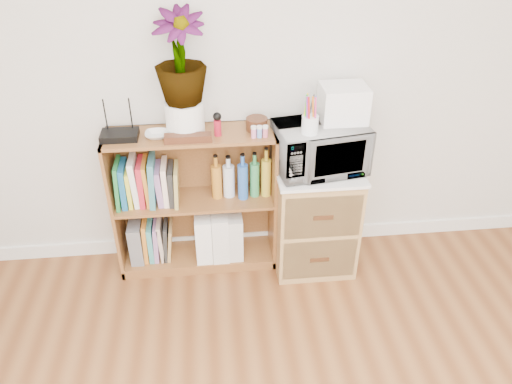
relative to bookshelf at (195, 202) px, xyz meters
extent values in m
cube|color=white|center=(0.35, 0.14, -0.42)|extent=(4.00, 0.02, 0.10)
cube|color=brown|center=(0.00, 0.00, 0.00)|extent=(1.00, 0.30, 0.95)
cube|color=#9E7542|center=(0.75, -0.08, -0.12)|extent=(0.50, 0.45, 0.70)
imported|color=white|center=(0.75, -0.08, 0.39)|extent=(0.57, 0.43, 0.29)
cylinder|color=white|center=(0.66, -0.18, 0.58)|extent=(0.09, 0.09, 0.10)
cube|color=white|center=(0.88, -0.03, 0.63)|extent=(0.26, 0.22, 0.21)
cube|color=black|center=(-0.39, -0.02, 0.49)|extent=(0.21, 0.14, 0.04)
imported|color=silver|center=(-0.19, -0.03, 0.49)|extent=(0.13, 0.13, 0.03)
cylinder|color=white|center=(-0.02, 0.02, 0.57)|extent=(0.22, 0.22, 0.19)
imported|color=#31762F|center=(-0.02, 0.02, 0.92)|extent=(0.28, 0.28, 0.51)
cube|color=#3C2010|center=(-0.01, -0.10, 0.50)|extent=(0.26, 0.07, 0.04)
cylinder|color=maroon|center=(0.16, -0.04, 0.52)|extent=(0.04, 0.04, 0.09)
cylinder|color=#3A210F|center=(0.39, 0.01, 0.51)|extent=(0.13, 0.13, 0.07)
cube|color=pink|center=(0.39, -0.09, 0.50)|extent=(0.10, 0.04, 0.05)
cube|color=slate|center=(-0.40, 0.00, -0.27)|extent=(0.08, 0.22, 0.27)
cube|color=white|center=(0.04, -0.01, -0.24)|extent=(0.10, 0.26, 0.33)
cube|color=silver|center=(0.14, -0.01, -0.24)|extent=(0.11, 0.27, 0.33)
cube|color=silver|center=(0.24, -0.01, -0.25)|extent=(0.10, 0.25, 0.31)
cube|color=#217D39|center=(-0.45, 0.00, 0.17)|extent=(0.04, 0.20, 0.29)
cube|color=#195E96|center=(-0.42, 0.00, 0.16)|extent=(0.04, 0.20, 0.27)
cube|color=yellow|center=(-0.38, 0.00, 0.14)|extent=(0.02, 0.20, 0.24)
cube|color=white|center=(-0.35, 0.00, 0.18)|extent=(0.05, 0.20, 0.30)
cube|color=red|center=(-0.31, 0.00, 0.16)|extent=(0.04, 0.20, 0.28)
cube|color=orange|center=(-0.28, 0.00, 0.16)|extent=(0.03, 0.20, 0.28)
cube|color=teal|center=(-0.25, 0.00, 0.18)|extent=(0.05, 0.20, 0.31)
cube|color=#9A6DA4|center=(-0.21, 0.00, 0.14)|extent=(0.05, 0.20, 0.24)
cube|color=#FFDFC6|center=(-0.17, 0.00, 0.15)|extent=(0.03, 0.20, 0.26)
cube|color=#252525|center=(-0.14, 0.00, 0.14)|extent=(0.04, 0.20, 0.24)
cube|color=tan|center=(-0.10, 0.00, 0.15)|extent=(0.03, 0.20, 0.25)
cylinder|color=#BC7723|center=(0.14, 0.00, 0.17)|extent=(0.06, 0.06, 0.29)
cylinder|color=silver|center=(0.22, 0.00, 0.16)|extent=(0.07, 0.07, 0.27)
cylinder|color=blue|center=(0.30, 0.00, 0.17)|extent=(0.06, 0.06, 0.30)
cylinder|color=#359354|center=(0.37, 0.00, 0.17)|extent=(0.06, 0.06, 0.29)
cylinder|color=gold|center=(0.45, 0.00, 0.19)|extent=(0.06, 0.06, 0.32)
cube|color=orange|center=(-0.34, 0.00, -0.26)|extent=(0.03, 0.19, 0.29)
cube|color=teal|center=(-0.30, 0.00, -0.28)|extent=(0.03, 0.19, 0.26)
cube|color=#9B6EA6|center=(-0.27, 0.00, -0.27)|extent=(0.04, 0.19, 0.26)
cube|color=#C4AA99|center=(-0.24, 0.00, -0.27)|extent=(0.04, 0.19, 0.27)
cube|color=#282828|center=(-0.21, 0.00, -0.28)|extent=(0.04, 0.19, 0.26)
cube|color=#A5844C|center=(-0.18, 0.00, -0.29)|extent=(0.05, 0.19, 0.24)
camera|label=1|loc=(0.11, -2.62, 1.75)|focal=35.00mm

